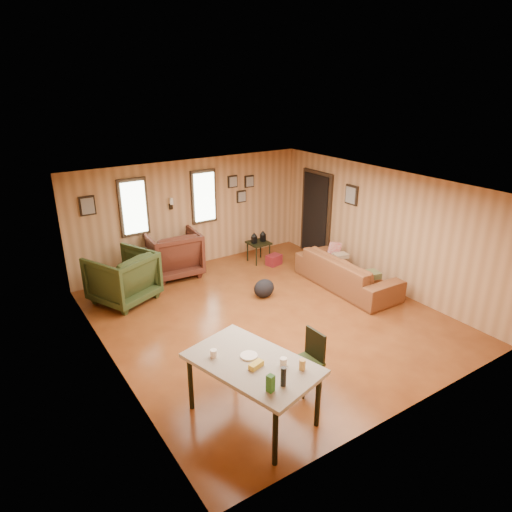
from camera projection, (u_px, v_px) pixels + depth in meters
The scene contains 11 objects.
room at pixel (268, 248), 8.08m from camera, with size 5.54×6.04×2.44m.
sofa at pixel (347, 267), 9.22m from camera, with size 2.31×0.67×0.90m, color brown.
recliner_brown at pixel (172, 251), 9.78m from camera, with size 1.07×1.00×1.10m, color #4A2116.
recliner_green at pixel (122, 275), 8.63m from camera, with size 1.04×0.98×1.07m, color #2C391A.
end_table at pixel (152, 262), 9.53m from camera, with size 0.67×0.63×0.76m.
side_table at pixel (259, 241), 10.49m from camera, with size 0.47×0.47×0.74m.
cooler at pixel (274, 260), 10.45m from camera, with size 0.38×0.31×0.24m.
backpack at pixel (264, 288), 8.90m from camera, with size 0.52×0.46×0.37m.
sofa_pillows at pixel (353, 263), 9.31m from camera, with size 0.64×1.56×0.32m.
dining_table at pixel (253, 367), 5.54m from camera, with size 1.36×1.81×1.06m.
dining_chair at pixel (309, 357), 6.21m from camera, with size 0.40×0.40×0.86m.
Camera 1 is at (-4.16, -5.93, 4.05)m, focal length 32.00 mm.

